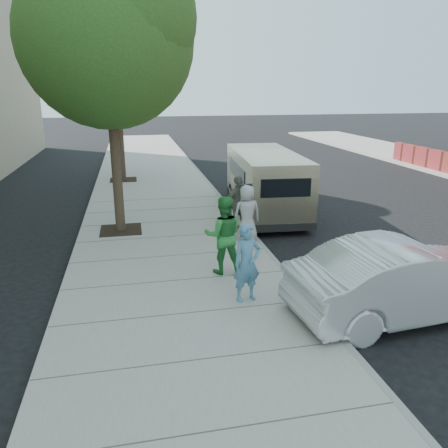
# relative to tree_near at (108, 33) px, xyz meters

# --- Properties ---
(ground) EXTENTS (120.00, 120.00, 0.00)m
(ground) POSITION_rel_tree_near_xyz_m (2.25, -2.40, -5.55)
(ground) COLOR black
(ground) RESTS_ON ground
(sidewalk) EXTENTS (5.00, 60.00, 0.15)m
(sidewalk) POSITION_rel_tree_near_xyz_m (1.25, -2.40, -5.47)
(sidewalk) COLOR gray
(sidewalk) RESTS_ON ground
(curb_face) EXTENTS (0.12, 60.00, 0.16)m
(curb_face) POSITION_rel_tree_near_xyz_m (3.69, -2.40, -5.47)
(curb_face) COLOR gray
(curb_face) RESTS_ON ground
(tree_near) EXTENTS (4.62, 4.60, 7.53)m
(tree_near) POSITION_rel_tree_near_xyz_m (0.00, 0.00, 0.00)
(tree_near) COLOR black
(tree_near) RESTS_ON sidewalk
(tree_far) EXTENTS (3.92, 3.80, 6.49)m
(tree_far) POSITION_rel_tree_near_xyz_m (-0.00, 7.60, -0.66)
(tree_far) COLOR black
(tree_far) RESTS_ON sidewalk
(parking_meter) EXTENTS (0.31, 0.13, 1.45)m
(parking_meter) POSITION_rel_tree_near_xyz_m (3.50, -1.03, -4.35)
(parking_meter) COLOR gray
(parking_meter) RESTS_ON sidewalk
(van) EXTENTS (2.35, 5.86, 2.12)m
(van) POSITION_rel_tree_near_xyz_m (4.81, 1.40, -4.42)
(van) COLOR tan
(van) RESTS_ON ground
(sedan) EXTENTS (4.66, 1.99, 1.49)m
(sedan) POSITION_rel_tree_near_xyz_m (5.32, -6.06, -4.80)
(sedan) COLOR silver
(sedan) RESTS_ON ground
(person_officer) EXTENTS (0.64, 0.49, 1.57)m
(person_officer) POSITION_rel_tree_near_xyz_m (2.47, -5.10, -4.61)
(person_officer) COLOR teal
(person_officer) RESTS_ON sidewalk
(person_green_shirt) EXTENTS (0.95, 0.78, 1.78)m
(person_green_shirt) POSITION_rel_tree_near_xyz_m (2.30, -3.66, -4.51)
(person_green_shirt) COLOR #2B8539
(person_green_shirt) RESTS_ON sidewalk
(person_gray_shirt) EXTENTS (0.80, 0.56, 1.56)m
(person_gray_shirt) POSITION_rel_tree_near_xyz_m (3.37, -1.69, -4.62)
(person_gray_shirt) COLOR #A4A5A7
(person_gray_shirt) RESTS_ON sidewalk
(person_striped_polo) EXTENTS (1.03, 0.67, 1.64)m
(person_striped_polo) POSITION_rel_tree_near_xyz_m (3.36, -0.77, -4.58)
(person_striped_polo) COLOR slate
(person_striped_polo) RESTS_ON sidewalk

